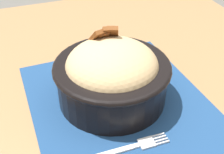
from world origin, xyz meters
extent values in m
cube|color=olive|center=(0.00, 0.00, 0.70)|extent=(1.21, 0.93, 0.04)
cylinder|color=brown|center=(-0.54, 0.40, 0.34)|extent=(0.04, 0.04, 0.68)
cube|color=navy|center=(-0.04, -0.02, 0.72)|extent=(0.42, 0.34, 0.00)
cylinder|color=black|center=(-0.07, -0.03, 0.76)|extent=(0.21, 0.21, 0.08)
torus|color=black|center=(-0.07, -0.03, 0.79)|extent=(0.22, 0.22, 0.01)
ellipsoid|color=tan|center=(-0.07, -0.03, 0.79)|extent=(0.24, 0.24, 0.09)
sphere|color=#2D671E|center=(-0.11, -0.04, 0.82)|extent=(0.03, 0.03, 0.03)
cylinder|color=orange|center=(-0.03, -0.05, 0.81)|extent=(0.03, 0.03, 0.01)
cylinder|color=orange|center=(-0.06, -0.04, 0.81)|extent=(0.03, 0.02, 0.01)
cube|color=brown|center=(-0.12, -0.01, 0.83)|extent=(0.05, 0.04, 0.05)
cube|color=brown|center=(-0.13, -0.02, 0.83)|extent=(0.05, 0.03, 0.05)
cube|color=brown|center=(-0.13, -0.03, 0.83)|extent=(0.04, 0.02, 0.04)
cube|color=brown|center=(-0.12, -0.04, 0.83)|extent=(0.05, 0.03, 0.05)
cube|color=silver|center=(0.06, -0.08, 0.72)|extent=(0.01, 0.07, 0.00)
cube|color=silver|center=(0.06, -0.04, 0.72)|extent=(0.01, 0.01, 0.00)
cube|color=silver|center=(0.06, -0.02, 0.72)|extent=(0.02, 0.03, 0.00)
cube|color=silver|center=(0.07, 0.01, 0.72)|extent=(0.00, 0.02, 0.00)
cube|color=silver|center=(0.06, 0.01, 0.72)|extent=(0.00, 0.02, 0.00)
cube|color=silver|center=(0.06, 0.01, 0.72)|extent=(0.00, 0.02, 0.00)
cube|color=silver|center=(0.05, 0.01, 0.72)|extent=(0.00, 0.02, 0.00)
camera|label=1|loc=(0.34, -0.18, 1.10)|focal=47.28mm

